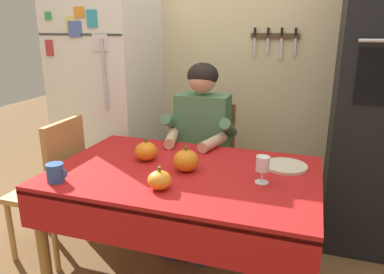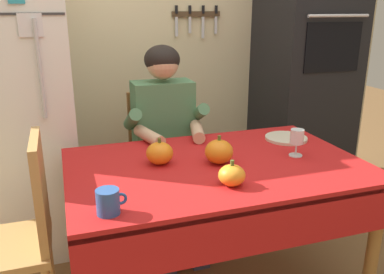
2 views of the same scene
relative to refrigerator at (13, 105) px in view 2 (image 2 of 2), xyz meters
The scene contains 13 objects.
back_wall_assembly 1.15m from the refrigerator, 21.32° to the left, with size 3.70×0.13×2.60m.
refrigerator is the anchor object (origin of this frame).
wall_oven 2.01m from the refrigerator, ahead, with size 0.60×0.64×2.10m.
dining_table 1.32m from the refrigerator, 42.91° to the right, with size 1.40×0.90×0.74m.
chair_behind_person 0.94m from the refrigerator, ahead, with size 0.40×0.40×0.93m.
seated_person 0.91m from the refrigerator, 18.08° to the right, with size 0.47×0.55×1.25m.
chair_left_side 0.89m from the refrigerator, 86.48° to the right, with size 0.40×0.40×0.93m.
coffee_mug 1.27m from the refrigerator, 71.54° to the right, with size 0.11×0.09×0.09m.
wine_glass 1.63m from the refrigerator, 33.17° to the right, with size 0.07×0.07×0.14m.
pumpkin_large 1.45m from the refrigerator, 50.49° to the right, with size 0.11×0.11×0.11m.
pumpkin_medium 1.05m from the refrigerator, 48.52° to the right, with size 0.13×0.13×0.13m.
pumpkin_small 1.30m from the refrigerator, 41.91° to the right, with size 0.13×0.13×0.14m.
serving_tray 1.60m from the refrigerator, 23.91° to the right, with size 0.23×0.23×0.02m, color beige.
Camera 2 is at (-0.67, -1.57, 1.45)m, focal length 37.71 mm.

